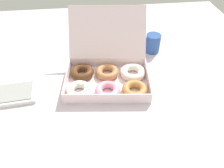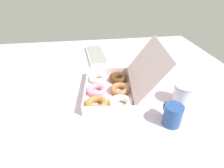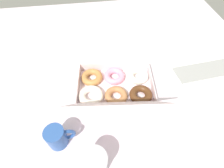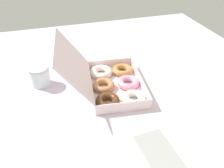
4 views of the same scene
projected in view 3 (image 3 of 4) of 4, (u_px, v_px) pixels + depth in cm
name	position (u px, v px, depth cm)	size (l,w,h in cm)	color
ground_plane	(113.00, 86.00, 92.11)	(180.00, 180.00, 2.00)	silver
donut_box	(115.00, 88.00, 86.02)	(41.97, 43.46, 26.56)	white
keyboard	(205.00, 71.00, 95.87)	(38.50, 16.85, 2.20)	white
coffee_mug	(57.00, 137.00, 68.70)	(11.68, 7.87, 9.95)	#294F95
glass_jar	(94.00, 163.00, 62.65)	(10.08, 10.08, 10.12)	silver
paper_napkin	(138.00, 51.00, 107.96)	(13.11, 11.14, 0.15)	white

